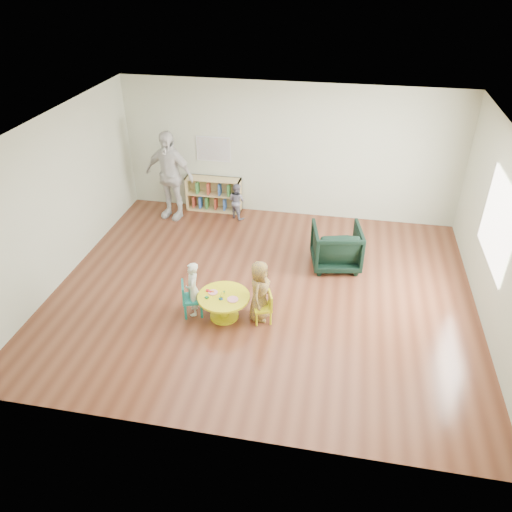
# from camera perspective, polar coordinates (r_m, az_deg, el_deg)

# --- Properties ---
(room) EXTENTS (7.10, 7.00, 2.80)m
(room) POSITION_cam_1_polar(r_m,az_deg,el_deg) (7.56, 0.98, 7.66)
(room) COLOR #572C1B
(room) RESTS_ON ground
(activity_table) EXTENTS (0.81, 0.81, 0.45)m
(activity_table) POSITION_cam_1_polar(r_m,az_deg,el_deg) (7.81, -3.71, -5.30)
(activity_table) COLOR yellow
(activity_table) RESTS_ON ground
(kid_chair_left) EXTENTS (0.40, 0.40, 0.59)m
(kid_chair_left) POSITION_cam_1_polar(r_m,az_deg,el_deg) (7.90, -7.59, -4.75)
(kid_chair_left) COLOR #177F71
(kid_chair_left) RESTS_ON ground
(kid_chair_right) EXTENTS (0.35, 0.35, 0.51)m
(kid_chair_right) POSITION_cam_1_polar(r_m,az_deg,el_deg) (7.73, 1.04, -5.77)
(kid_chair_right) COLOR yellow
(kid_chair_right) RESTS_ON ground
(bookshelf) EXTENTS (1.20, 0.30, 0.75)m
(bookshelf) POSITION_cam_1_polar(r_m,az_deg,el_deg) (11.06, -4.88, 7.06)
(bookshelf) COLOR tan
(bookshelf) RESTS_ON ground
(alphabet_poster) EXTENTS (0.74, 0.01, 0.54)m
(alphabet_poster) POSITION_cam_1_polar(r_m,az_deg,el_deg) (10.79, -4.88, 12.08)
(alphabet_poster) COLOR silver
(alphabet_poster) RESTS_ON ground
(armchair) EXTENTS (0.99, 1.01, 0.79)m
(armchair) POSITION_cam_1_polar(r_m,az_deg,el_deg) (9.09, 9.16, 1.07)
(armchair) COLOR black
(armchair) RESTS_ON ground
(child_left) EXTENTS (0.30, 0.38, 0.92)m
(child_left) POSITION_cam_1_polar(r_m,az_deg,el_deg) (7.83, -7.24, -3.77)
(child_left) COLOR silver
(child_left) RESTS_ON ground
(child_right) EXTENTS (0.38, 0.53, 1.02)m
(child_right) POSITION_cam_1_polar(r_m,az_deg,el_deg) (7.65, 0.41, -4.01)
(child_right) COLOR gold
(child_right) RESTS_ON ground
(toddler) EXTENTS (0.48, 0.45, 0.78)m
(toddler) POSITION_cam_1_polar(r_m,az_deg,el_deg) (10.65, -2.21, 6.30)
(toddler) COLOR #17183B
(toddler) RESTS_ON ground
(adult_caretaker) EXTENTS (1.18, 0.69, 1.89)m
(adult_caretaker) POSITION_cam_1_polar(r_m,az_deg,el_deg) (10.64, -9.88, 9.08)
(adult_caretaker) COLOR silver
(adult_caretaker) RESTS_ON ground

